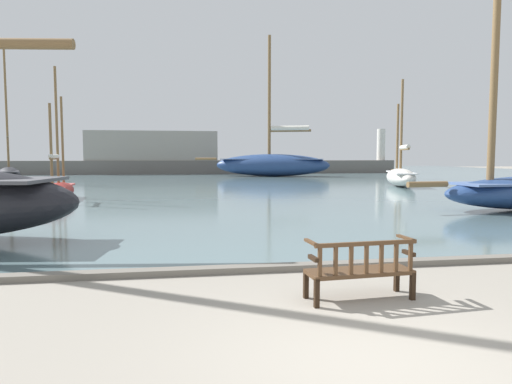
# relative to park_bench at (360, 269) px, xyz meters

# --- Properties ---
(ground_plane) EXTENTS (160.00, 160.00, 0.00)m
(ground_plane) POSITION_rel_park_bench_xyz_m (-0.59, -1.96, -0.47)
(ground_plane) COLOR gray
(harbor_water) EXTENTS (100.00, 80.00, 0.08)m
(harbor_water) POSITION_rel_park_bench_xyz_m (-0.59, 42.04, -0.43)
(harbor_water) COLOR slate
(harbor_water) RESTS_ON ground
(quay_edge_kerb) EXTENTS (40.00, 0.30, 0.12)m
(quay_edge_kerb) POSITION_rel_park_bench_xyz_m (-0.59, 1.89, -0.41)
(quay_edge_kerb) COLOR slate
(quay_edge_kerb) RESTS_ON ground
(park_bench) EXTENTS (1.63, 0.64, 0.92)m
(park_bench) POSITION_rel_park_bench_xyz_m (0.00, 0.00, 0.00)
(park_bench) COLOR black
(park_bench) RESTS_ON ground
(sailboat_far_port) EXTENTS (3.82, 7.16, 10.06)m
(sailboat_far_port) POSITION_rel_park_bench_xyz_m (-15.36, 29.91, 0.38)
(sailboat_far_port) COLOR black
(sailboat_far_port) RESTS_ON harbor_water
(sailboat_nearest_starboard) EXTENTS (3.70, 7.67, 7.30)m
(sailboat_nearest_starboard) POSITION_rel_park_bench_xyz_m (12.24, 23.07, 0.34)
(sailboat_nearest_starboard) COLOR silver
(sailboat_nearest_starboard) RESTS_ON harbor_water
(sailboat_far_starboard) EXTENTS (1.59, 5.19, 6.14)m
(sailboat_far_starboard) POSITION_rel_park_bench_xyz_m (-8.29, 15.73, 0.15)
(sailboat_far_starboard) COLOR maroon
(sailboat_far_starboard) RESTS_ON harbor_water
(sailboat_distant_harbor) EXTENTS (13.74, 6.89, 14.10)m
(sailboat_distant_harbor) POSITION_rel_park_bench_xyz_m (6.38, 39.28, 0.90)
(sailboat_distant_harbor) COLOR navy
(sailboat_distant_harbor) RESTS_ON harbor_water
(far_breakwater) EXTENTS (47.05, 2.40, 5.49)m
(far_breakwater) POSITION_rel_park_bench_xyz_m (-2.18, 47.29, 1.24)
(far_breakwater) COLOR #66605B
(far_breakwater) RESTS_ON ground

